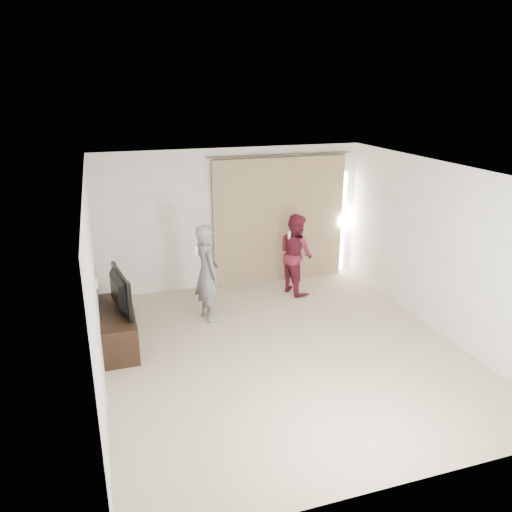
# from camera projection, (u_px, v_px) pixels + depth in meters

# --- Properties ---
(floor) EXTENTS (5.50, 5.50, 0.00)m
(floor) POSITION_uv_depth(u_px,v_px,m) (284.00, 350.00, 7.24)
(floor) COLOR tan
(floor) RESTS_ON ground
(wall_back) EXTENTS (5.00, 0.04, 2.60)m
(wall_back) POSITION_uv_depth(u_px,v_px,m) (233.00, 218.00, 9.29)
(wall_back) COLOR white
(wall_back) RESTS_ON ground
(wall_left) EXTENTS (0.04, 5.50, 2.60)m
(wall_left) POSITION_uv_depth(u_px,v_px,m) (95.00, 288.00, 6.10)
(wall_left) COLOR white
(wall_left) RESTS_ON ground
(ceiling) EXTENTS (5.00, 5.50, 0.01)m
(ceiling) POSITION_uv_depth(u_px,v_px,m) (288.00, 171.00, 6.39)
(ceiling) COLOR white
(ceiling) RESTS_ON wall_back
(curtain) EXTENTS (2.80, 0.11, 2.46)m
(curtain) POSITION_uv_depth(u_px,v_px,m) (280.00, 220.00, 9.53)
(curtain) COLOR #957F5B
(curtain) RESTS_ON ground
(tv_console) EXTENTS (0.49, 1.43, 0.55)m
(tv_console) POSITION_uv_depth(u_px,v_px,m) (118.00, 328.00, 7.32)
(tv_console) COLOR black
(tv_console) RESTS_ON ground
(tv) EXTENTS (0.30, 1.03, 0.59)m
(tv) POSITION_uv_depth(u_px,v_px,m) (114.00, 292.00, 7.14)
(tv) COLOR black
(tv) RESTS_ON tv_console
(scratching_post) EXTENTS (0.38, 0.38, 0.50)m
(scratching_post) POSITION_uv_depth(u_px,v_px,m) (125.00, 304.00, 8.28)
(scratching_post) COLOR tan
(scratching_post) RESTS_ON ground
(person_man) EXTENTS (0.48, 0.64, 1.60)m
(person_man) POSITION_uv_depth(u_px,v_px,m) (207.00, 273.00, 8.00)
(person_man) COLOR slate
(person_man) RESTS_ON ground
(person_woman) EXTENTS (0.70, 0.83, 1.48)m
(person_woman) POSITION_uv_depth(u_px,v_px,m) (296.00, 254.00, 9.08)
(person_woman) COLOR #5B1727
(person_woman) RESTS_ON ground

